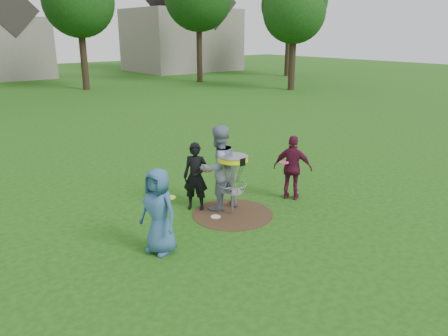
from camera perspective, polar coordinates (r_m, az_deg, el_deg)
ground at (r=9.75m, az=1.11°, el=-6.03°), size 100.00×100.00×0.00m
dirt_patch at (r=9.75m, az=1.11°, el=-6.01°), size 1.80×1.80×0.01m
player_blue at (r=7.94m, az=-8.52°, el=-5.61°), size 0.71×0.89×1.60m
player_black at (r=9.78m, az=-3.72°, el=-1.14°), size 0.65×0.67×1.55m
player_grey at (r=9.75m, az=-0.71°, el=0.02°), size 0.96×0.75×1.93m
player_maroon at (r=10.50m, az=8.96°, el=0.03°), size 0.82×0.97×1.56m
disc_on_grass at (r=9.59m, az=-1.09°, el=-6.40°), size 0.22×0.22×0.02m
disc_golf_basket at (r=9.39m, az=1.15°, el=-0.32°), size 0.66×0.67×1.38m
held_discs at (r=9.31m, az=0.15°, el=-0.49°), size 3.53×1.16×0.25m
house_row at (r=41.28m, az=-25.14°, el=16.24°), size 44.50×10.65×11.62m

